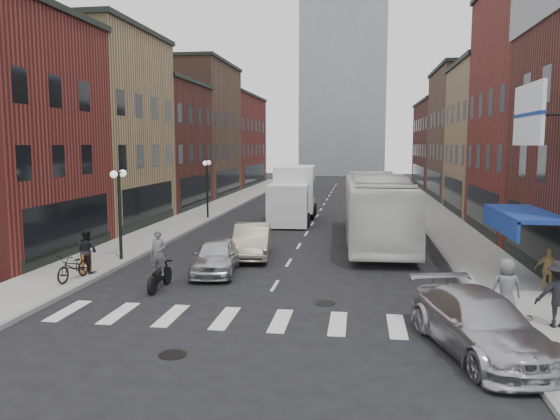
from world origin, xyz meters
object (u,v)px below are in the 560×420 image
Objects in this scene: bike_rack at (87,263)px; sedan_left_near at (216,256)px; motorcycle_rider at (159,262)px; streetlamp_far at (207,178)px; ped_right_a at (559,294)px; box_truck at (293,194)px; billboard_sign at (531,117)px; parked_bicycle at (74,267)px; ped_left_solo at (87,251)px; transit_bus at (377,209)px; curb_car at (480,324)px; streetlamp_near at (119,197)px; ped_right_c at (506,288)px; ped_right_b at (549,270)px; sedan_left_far at (252,241)px.

sedan_left_near is (4.92, 1.31, 0.16)m from bike_rack.
streetlamp_far is at bearing 94.52° from motorcycle_rider.
box_truck is at bearing -59.90° from ped_right_a.
billboard_sign is at bearing -2.97° from motorcycle_rider.
parked_bicycle is 1.09× the size of ped_left_solo.
bike_rack is at bearing 124.49° from ped_left_solo.
transit_bus is at bearing -33.59° from streetlamp_far.
curb_car reaches higher than bike_rack.
box_truck is 17.88m from ped_left_solo.
streetlamp_near is 16.12m from ped_right_c.
ped_right_c is (11.45, -1.95, 0.01)m from motorcycle_rider.
box_truck is 18.48m from motorcycle_rider.
ped_right_a is at bearing -67.71° from box_truck.
streetlamp_far is 1.88× the size of motorcycle_rider.
motorcycle_rider is 1.24× the size of ped_left_solo.
parked_bicycle is at bearing -5.94° from ped_right_a.
curb_car is (-2.46, -5.24, -5.38)m from billboard_sign.
parked_bicycle is at bearing 168.63° from motorcycle_rider.
curb_car is (7.53, -22.85, -1.07)m from box_truck.
billboard_sign is 1.93× the size of parked_bicycle.
motorcycle_rider is 13.32m from transit_bus.
ped_left_solo is (-3.57, 1.53, 0.01)m from motorcycle_rider.
billboard_sign reaches higher than transit_bus.
ped_right_b is at bearing -9.83° from streetlamp_near.
ped_right_a reaches higher than sedan_left_far.
streetlamp_far is 2.67× the size of ped_right_b.
ped_left_solo is (-5.76, -4.63, 0.27)m from sedan_left_far.
transit_bus is at bearing -66.17° from ped_right_a.
sedan_left_near is 2.37× the size of ped_left_solo.
billboard_sign is 2.11× the size of ped_right_c.
curb_car reaches higher than parked_bicycle.
streetlamp_near is 5.67m from motorcycle_rider.
sedan_left_near is 0.80× the size of curb_car.
box_truck is 4.91× the size of ped_right_c.
box_truck is at bearing -90.94° from ped_left_solo.
ped_right_b is at bearing -0.82° from bike_rack.
parked_bicycle is at bearing -140.43° from transit_bus.
bike_rack is 5.10m from sedan_left_near.
ped_right_a is at bearing -47.32° from sedan_left_far.
sedan_left_near is 12.38m from ped_right_b.
motorcycle_rider is 12.94m from ped_right_a.
streetlamp_near reaches higher than parked_bicycle.
ped_right_c is (14.80, -6.11, -1.88)m from streetlamp_near.
curb_car is at bearing -60.64° from sedan_left_far.
box_truck is at bearing 80.58° from sedan_left_far.
curb_car is at bearing -115.18° from billboard_sign.
transit_bus is at bearing 30.08° from sedan_left_far.
transit_bus reaches higher than bike_rack.
bike_rack is at bearing 98.57° from parked_bicycle.
billboard_sign is 23.92m from streetlamp_far.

